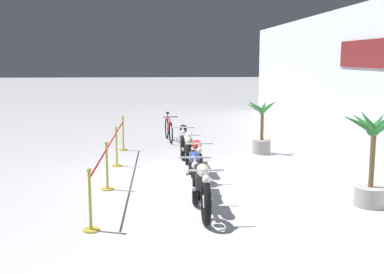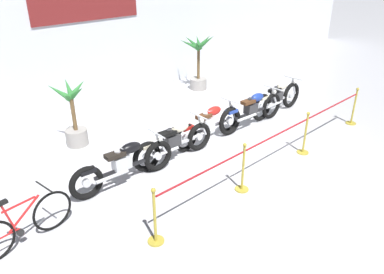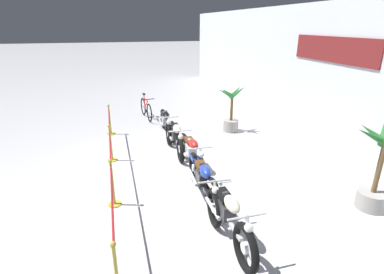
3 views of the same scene
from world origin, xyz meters
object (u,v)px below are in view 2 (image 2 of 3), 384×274
at_px(bicycle, 23,225).
at_px(stanchion_mid_left, 243,175).
at_px(motorcycle_black_0, 125,164).
at_px(motorcycle_cream_4, 277,98).
at_px(potted_palm_right_of_row, 198,65).
at_px(stanchion_far_left, 245,159).
at_px(stanchion_mid_right, 305,139).
at_px(motorcycle_blue_3, 252,110).
at_px(motorcycle_cream_1, 174,142).
at_px(stanchion_far_right, 353,112).
at_px(potted_palm_left_of_row, 74,120).
at_px(motorcycle_red_2, 209,124).

bearing_deg(bicycle, stanchion_mid_left, -20.61).
height_order(motorcycle_black_0, motorcycle_cream_4, motorcycle_cream_4).
distance_m(motorcycle_cream_4, bicycle, 7.66).
xyz_separation_m(potted_palm_right_of_row, stanchion_far_left, (-3.74, -5.12, -0.15)).
distance_m(motorcycle_cream_4, stanchion_mid_right, 2.48).
bearing_deg(motorcycle_blue_3, motorcycle_cream_1, 179.44).
height_order(stanchion_mid_left, stanchion_mid_right, same).
bearing_deg(motorcycle_blue_3, stanchion_far_right, -40.50).
height_order(motorcycle_blue_3, potted_palm_right_of_row, potted_palm_right_of_row).
distance_m(motorcycle_cream_1, motorcycle_blue_3, 2.78).
bearing_deg(potted_palm_left_of_row, motorcycle_cream_4, -22.76).
bearing_deg(stanchion_mid_right, stanchion_far_left, 180.00).
relative_size(motorcycle_cream_1, potted_palm_left_of_row, 1.33).
height_order(motorcycle_black_0, motorcycle_blue_3, motorcycle_blue_3).
relative_size(motorcycle_cream_4, stanchion_far_right, 2.16).
bearing_deg(stanchion_mid_left, stanchion_mid_right, 0.00).
bearing_deg(potted_palm_right_of_row, motorcycle_cream_1, -140.43).
relative_size(motorcycle_blue_3, stanchion_far_left, 0.35).
xyz_separation_m(potted_palm_left_of_row, stanchion_mid_right, (3.70, -4.12, -0.32)).
distance_m(motorcycle_black_0, bicycle, 2.25).
bearing_deg(motorcycle_red_2, motorcycle_blue_3, -5.92).
bearing_deg(motorcycle_red_2, potted_palm_right_of_row, 49.36).
height_order(motorcycle_black_0, motorcycle_cream_1, motorcycle_black_0).
relative_size(motorcycle_blue_3, potted_palm_right_of_row, 1.26).
distance_m(stanchion_mid_right, stanchion_far_right, 2.50).
bearing_deg(stanchion_far_right, stanchion_mid_left, 180.00).
bearing_deg(stanchion_far_left, bicycle, 159.55).
xyz_separation_m(motorcycle_black_0, motorcycle_cream_1, (1.39, 0.06, -0.00)).
relative_size(motorcycle_black_0, bicycle, 1.37).
distance_m(motorcycle_blue_3, stanchion_mid_right, 1.87).
bearing_deg(stanchion_far_right, motorcycle_cream_1, 159.29).
xyz_separation_m(motorcycle_red_2, bicycle, (-4.86, -0.58, -0.08)).
xyz_separation_m(motorcycle_cream_1, stanchion_far_left, (0.20, -1.87, 0.24)).
distance_m(bicycle, stanchion_far_right, 8.66).
bearing_deg(motorcycle_black_0, stanchion_far_left, -48.68).
bearing_deg(motorcycle_cream_1, motorcycle_cream_4, 0.36).
height_order(potted_palm_left_of_row, stanchion_mid_left, potted_palm_left_of_row).
relative_size(stanchion_mid_right, stanchion_far_right, 1.00).
bearing_deg(stanchion_mid_left, motorcycle_blue_3, 35.07).
distance_m(motorcycle_cream_1, bicycle, 3.63).
bearing_deg(potted_palm_left_of_row, motorcycle_blue_3, -29.35).
bearing_deg(potted_palm_left_of_row, stanchion_mid_right, -48.01).
bearing_deg(motorcycle_black_0, stanchion_mid_left, -49.25).
bearing_deg(motorcycle_cream_4, motorcycle_cream_1, -179.64).
bearing_deg(motorcycle_cream_1, motorcycle_blue_3, -0.56).
distance_m(motorcycle_cream_4, stanchion_mid_left, 4.31).
bearing_deg(motorcycle_blue_3, potted_palm_right_of_row, 70.62).
bearing_deg(bicycle, motorcycle_cream_4, 3.56).
height_order(potted_palm_left_of_row, stanchion_far_left, potted_palm_left_of_row).
distance_m(motorcycle_red_2, potted_palm_left_of_row, 3.30).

